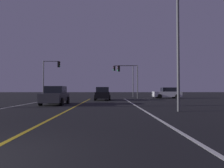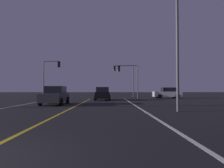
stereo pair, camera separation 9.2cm
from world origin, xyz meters
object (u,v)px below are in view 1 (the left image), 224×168
object	(u,v)px
car_ahead_far	(103,94)
traffic_light_near_left	(51,71)
traffic_light_far_right	(124,74)
street_lamp_right_near	(168,33)
car_crossing_side	(167,93)
traffic_light_near_right	(128,74)
car_oncoming	(55,96)

from	to	relation	value
car_ahead_far	traffic_light_near_left	bearing A→B (deg)	62.68
traffic_light_far_right	street_lamp_right_near	world-z (taller)	street_lamp_right_near
car_ahead_far	car_crossing_side	size ratio (longest dim) A/B	1.00
traffic_light_near_left	street_lamp_right_near	world-z (taller)	street_lamp_right_near
car_ahead_far	traffic_light_near_left	world-z (taller)	traffic_light_near_left
traffic_light_far_right	car_crossing_side	bearing A→B (deg)	146.47
car_ahead_far	traffic_light_far_right	bearing A→B (deg)	-19.88
traffic_light_far_right	traffic_light_near_right	bearing A→B (deg)	91.94
car_oncoming	traffic_light_near_right	distance (m)	14.37
car_ahead_far	traffic_light_near_right	xyz separation A→B (m)	(3.64, 4.06, 2.96)
car_crossing_side	traffic_light_near_left	xyz separation A→B (m)	(-17.85, -1.17, 3.36)
traffic_light_far_right	street_lamp_right_near	distance (m)	23.36
car_oncoming	car_crossing_side	size ratio (longest dim) A/B	1.00
car_crossing_side	street_lamp_right_near	world-z (taller)	street_lamp_right_near
car_ahead_far	car_oncoming	size ratio (longest dim) A/B	1.00
car_crossing_side	car_ahead_far	bearing A→B (deg)	27.58
traffic_light_near_left	car_crossing_side	bearing A→B (deg)	3.73
car_oncoming	street_lamp_right_near	size ratio (longest dim) A/B	0.55
traffic_light_near_right	car_oncoming	bearing A→B (deg)	56.30
car_crossing_side	traffic_light_near_right	distance (m)	7.11
car_oncoming	traffic_light_far_right	bearing A→B (deg)	156.12
traffic_light_far_right	street_lamp_right_near	xyz separation A→B (m)	(1.14, -23.32, 0.79)
car_oncoming	traffic_light_near_right	bearing A→B (deg)	146.30
traffic_light_far_right	car_oncoming	bearing A→B (deg)	66.12
street_lamp_right_near	car_crossing_side	bearing A→B (deg)	-105.88
traffic_light_far_right	street_lamp_right_near	bearing A→B (deg)	92.80
traffic_light_near_left	traffic_light_far_right	world-z (taller)	traffic_light_near_left
car_oncoming	traffic_light_near_left	distance (m)	12.72
traffic_light_near_right	traffic_light_far_right	distance (m)	5.52
traffic_light_near_left	street_lamp_right_near	bearing A→B (deg)	-55.05
car_oncoming	traffic_light_far_right	xyz separation A→B (m)	(7.62, 17.20, 3.41)
traffic_light_near_right	street_lamp_right_near	bearing A→B (deg)	93.07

